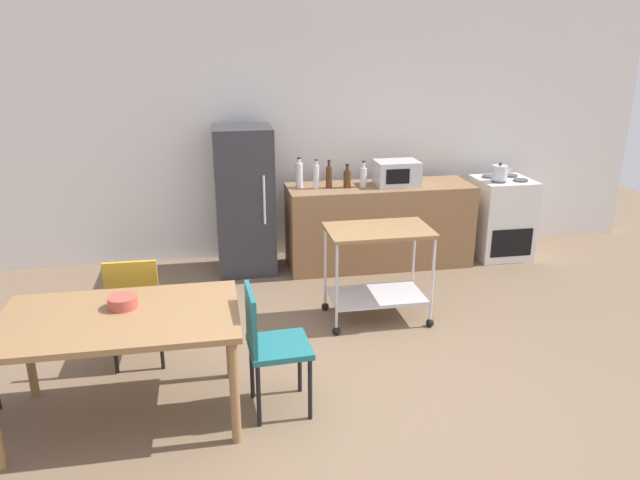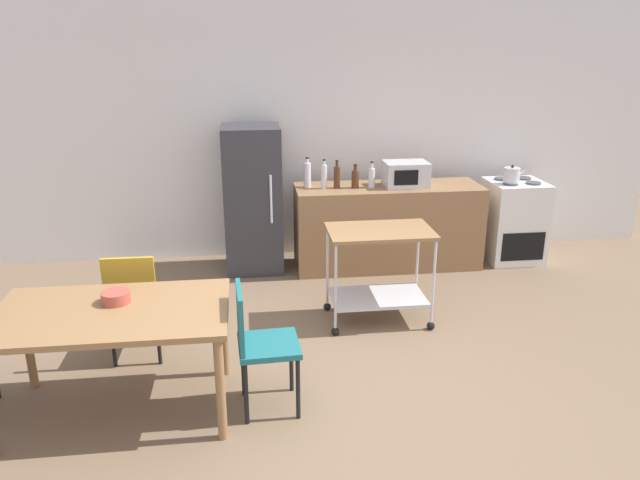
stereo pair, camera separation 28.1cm
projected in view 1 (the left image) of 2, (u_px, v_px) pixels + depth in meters
ground_plane at (354, 403)px, 4.21m from camera, size 12.00×12.00×0.00m
back_wall at (289, 128)px, 6.73m from camera, size 8.40×0.12×2.90m
kitchen_counter at (379, 225)px, 6.64m from camera, size 2.00×0.64×0.90m
dining_table at (120, 327)px, 3.84m from camera, size 1.50×0.90×0.75m
chair_teal at (269, 341)px, 3.98m from camera, size 0.42×0.42×0.89m
chair_mustard at (136, 303)px, 4.55m from camera, size 0.41×0.41×0.89m
stove_oven at (501, 218)px, 6.91m from camera, size 0.60×0.61×0.92m
refrigerator at (245, 200)px, 6.38m from camera, size 0.60×0.63×1.55m
kitchen_cart at (378, 259)px, 5.29m from camera, size 0.91×0.57×0.85m
bottle_soy_sauce at (299, 175)px, 6.36m from camera, size 0.08×0.08×0.32m
bottle_sesame_oil at (316, 176)px, 6.32m from camera, size 0.06×0.06×0.31m
bottle_olive_oil at (329, 177)px, 6.35m from camera, size 0.07×0.07×0.30m
bottle_hot_sauce at (347, 178)px, 6.37m from camera, size 0.08×0.08×0.25m
bottle_sparkling_water at (363, 177)px, 6.39m from camera, size 0.07×0.07×0.28m
microwave at (397, 173)px, 6.47m from camera, size 0.46×0.35×0.26m
fruit_bowl at (123, 302)px, 3.92m from camera, size 0.19×0.19×0.08m
kettle at (500, 173)px, 6.62m from camera, size 0.24×0.17×0.19m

